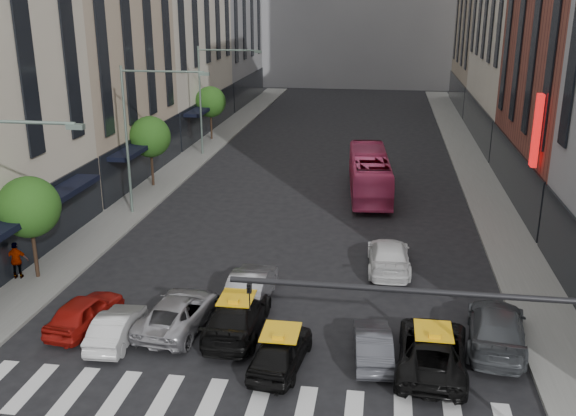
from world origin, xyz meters
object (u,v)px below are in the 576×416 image
at_px(car_red, 85,312).
at_px(pedestrian_far, 17,260).
at_px(streetlamp_mid, 140,121).
at_px(streetlamp_far, 211,86).
at_px(car_white_front, 117,327).
at_px(bus, 369,173).
at_px(taxi_center, 281,350).
at_px(taxi_left, 237,315).

xyz_separation_m(car_red, pedestrian_far, (-5.20, 3.80, 0.36)).
height_order(streetlamp_mid, streetlamp_far, same).
height_order(car_white_front, pedestrian_far, pedestrian_far).
bearing_deg(bus, pedestrian_far, 41.84).
bearing_deg(car_white_front, streetlamp_mid, -76.79).
distance_m(car_red, taxi_center, 8.58).
distance_m(streetlamp_far, car_white_front, 31.76).
bearing_deg(taxi_center, streetlamp_far, -64.25).
height_order(car_white_front, bus, bus).
relative_size(taxi_left, taxi_center, 1.26).
distance_m(streetlamp_mid, taxi_left, 17.06).
bearing_deg(car_white_front, streetlamp_far, -85.02).
bearing_deg(bus, taxi_left, 72.51).
height_order(bus, pedestrian_far, bus).
xyz_separation_m(streetlamp_mid, car_red, (2.64, -14.12, -5.21)).
relative_size(streetlamp_mid, streetlamp_far, 1.00).
xyz_separation_m(car_white_front, pedestrian_far, (-6.94, 4.69, 0.43)).
distance_m(car_white_front, taxi_center, 6.72).
bearing_deg(taxi_left, taxi_center, 133.13).
xyz_separation_m(streetlamp_far, car_white_front, (4.38, -31.01, -5.28)).
relative_size(taxi_left, pedestrian_far, 2.88).
bearing_deg(taxi_center, car_white_front, -0.76).
bearing_deg(pedestrian_far, car_white_front, 130.41).
relative_size(streetlamp_mid, bus, 0.85).
relative_size(streetlamp_far, bus, 0.85).
distance_m(taxi_left, taxi_center, 3.12).
relative_size(streetlamp_far, car_white_front, 2.36).
xyz_separation_m(taxi_center, pedestrian_far, (-13.60, 5.56, 0.35)).
height_order(streetlamp_far, car_white_front, streetlamp_far).
distance_m(car_white_front, pedestrian_far, 8.39).
bearing_deg(car_white_front, car_red, -30.26).
bearing_deg(pedestrian_far, bus, -149.17).
height_order(streetlamp_mid, pedestrian_far, streetlamp_mid).
height_order(streetlamp_far, car_red, streetlamp_far).
bearing_deg(streetlamp_far, taxi_center, -70.89).
relative_size(streetlamp_mid, pedestrian_far, 4.96).
bearing_deg(streetlamp_far, car_red, -84.98).
bearing_deg(taxi_left, pedestrian_far, -16.31).
bearing_deg(streetlamp_mid, pedestrian_far, -103.92).
xyz_separation_m(car_red, taxi_left, (6.26, 0.51, 0.06)).
height_order(streetlamp_far, pedestrian_far, streetlamp_far).
bearing_deg(car_red, streetlamp_mid, -72.27).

